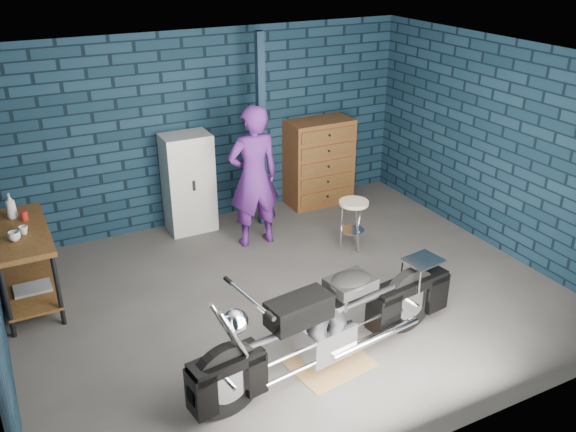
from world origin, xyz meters
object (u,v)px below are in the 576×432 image
(motorcycle, at_px, (332,316))
(storage_bin, at_px, (34,296))
(locker, at_px, (189,183))
(person, at_px, (254,177))
(workbench, at_px, (26,267))
(shop_stool, at_px, (353,226))
(tool_chest, at_px, (319,162))

(motorcycle, relative_size, storage_bin, 6.47)
(motorcycle, xyz_separation_m, locker, (-0.22, 3.49, 0.13))
(motorcycle, relative_size, person, 1.34)
(storage_bin, relative_size, locker, 0.28)
(locker, bearing_deg, person, -51.73)
(motorcycle, height_order, storage_bin, motorcycle)
(workbench, bearing_deg, motorcycle, -45.71)
(motorcycle, relative_size, shop_stool, 3.68)
(motorcycle, xyz_separation_m, tool_chest, (1.86, 3.49, 0.09))
(tool_chest, bearing_deg, locker, 180.00)
(locker, bearing_deg, tool_chest, 0.00)
(tool_chest, bearing_deg, shop_stool, -103.74)
(workbench, xyz_separation_m, locker, (2.24, 0.97, 0.24))
(locker, relative_size, shop_stool, 2.00)
(workbench, bearing_deg, locker, 23.44)
(locker, xyz_separation_m, tool_chest, (2.07, 0.00, -0.04))
(motorcycle, xyz_separation_m, storage_bin, (-2.44, 2.41, -0.44))
(person, relative_size, storage_bin, 4.82)
(person, height_order, locker, person)
(person, xyz_separation_m, tool_chest, (1.44, 0.80, -0.29))
(locker, distance_m, shop_stool, 2.33)
(storage_bin, height_order, tool_chest, tool_chest)
(tool_chest, bearing_deg, person, -151.04)
(storage_bin, xyz_separation_m, shop_stool, (3.92, -0.48, 0.23))
(storage_bin, xyz_separation_m, tool_chest, (4.30, 1.08, 0.54))
(locker, xyz_separation_m, shop_stool, (1.69, -1.57, -0.35))
(workbench, distance_m, locker, 2.46)
(person, relative_size, locker, 1.37)
(locker, bearing_deg, motorcycle, -86.46)
(workbench, relative_size, shop_stool, 2.01)
(person, distance_m, shop_stool, 1.44)
(workbench, relative_size, tool_chest, 1.06)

